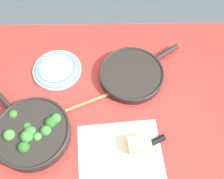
% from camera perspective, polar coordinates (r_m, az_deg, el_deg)
% --- Properties ---
extents(ground_plane, '(14.00, 14.00, 0.00)m').
position_cam_1_polar(ground_plane, '(1.81, 0.00, -13.02)').
color(ground_plane, '#424C51').
extents(dining_table_red, '(1.19, 0.82, 0.78)m').
position_cam_1_polar(dining_table_red, '(1.18, 0.00, -2.84)').
color(dining_table_red, '#B72D28').
rests_on(dining_table_red, ground_plane).
extents(skillet_broccoli, '(0.35, 0.35, 0.08)m').
position_cam_1_polar(skillet_broccoli, '(1.03, -17.73, -9.28)').
color(skillet_broccoli, black).
rests_on(skillet_broccoli, dining_table_red).
extents(skillet_eggs, '(0.38, 0.31, 0.04)m').
position_cam_1_polar(skillet_eggs, '(1.12, 4.59, 3.56)').
color(skillet_eggs, black).
rests_on(skillet_eggs, dining_table_red).
extents(wooden_spoon, '(0.33, 0.16, 0.02)m').
position_cam_1_polar(wooden_spoon, '(1.08, -1.37, -1.28)').
color(wooden_spoon, '#996B42').
rests_on(wooden_spoon, dining_table_red).
extents(parchment_sheet, '(0.34, 0.27, 0.00)m').
position_cam_1_polar(parchment_sheet, '(0.99, 1.83, -14.01)').
color(parchment_sheet, beige).
rests_on(parchment_sheet, dining_table_red).
extents(grater_knife, '(0.28, 0.15, 0.02)m').
position_cam_1_polar(grater_knife, '(0.99, 6.59, -13.32)').
color(grater_knife, silver).
rests_on(grater_knife, dining_table_red).
extents(cheese_block, '(0.09, 0.07, 0.05)m').
position_cam_1_polar(cheese_block, '(0.98, 6.20, -12.26)').
color(cheese_block, '#EFD67A').
rests_on(cheese_block, dining_table_red).
extents(dinner_plate_stack, '(0.22, 0.22, 0.03)m').
position_cam_1_polar(dinner_plate_stack, '(1.17, -12.47, 4.61)').
color(dinner_plate_stack, white).
rests_on(dinner_plate_stack, dining_table_red).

